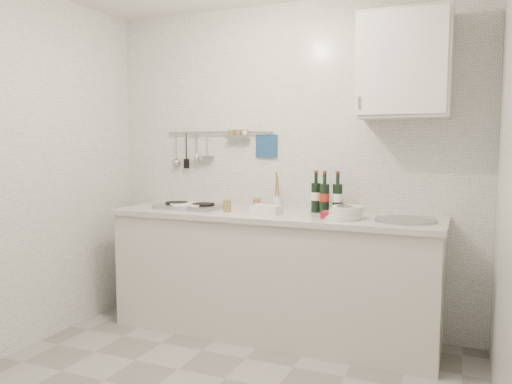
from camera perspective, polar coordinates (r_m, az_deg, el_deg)
back_wall at (r=3.93m, az=3.44°, el=2.93°), size 3.00×0.02×2.50m
counter at (r=3.78m, az=1.92°, el=-9.73°), size 2.44×0.64×0.96m
wall_rail at (r=4.13m, az=-4.54°, el=5.49°), size 0.98×0.09×0.34m
wall_cabinet at (r=3.58m, az=16.59°, el=13.67°), size 0.60×0.38×0.70m
plate_stack_hob at (r=3.97m, az=-7.79°, el=-1.57°), size 0.32×0.31×0.04m
plate_stack_sink at (r=3.45m, az=10.16°, el=-2.31°), size 0.27×0.26×0.09m
wine_bottles at (r=3.68m, az=7.99°, el=-0.04°), size 0.25×0.12×0.31m
butter_dish at (r=3.63m, az=1.16°, el=-2.00°), size 0.23×0.14×0.07m
strawberry_punnet at (r=3.46m, az=8.49°, el=-2.60°), size 0.12×0.12×0.05m
utensil_crock at (r=3.84m, az=2.38°, el=-1.04°), size 0.07×0.07×0.29m
jar_a at (r=3.92m, az=0.07°, el=-1.28°), size 0.06×0.06×0.08m
jar_b at (r=3.65m, az=10.80°, el=-2.07°), size 0.06×0.06×0.06m
jar_c at (r=3.66m, az=9.71°, el=-1.93°), size 0.07×0.07×0.07m
jar_d at (r=3.74m, az=-3.32°, el=-1.54°), size 0.06×0.06×0.10m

